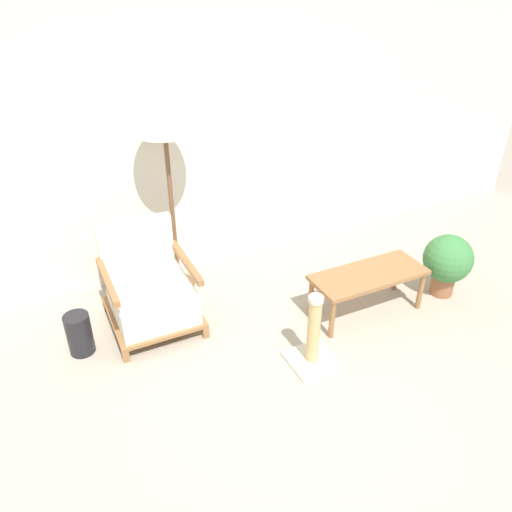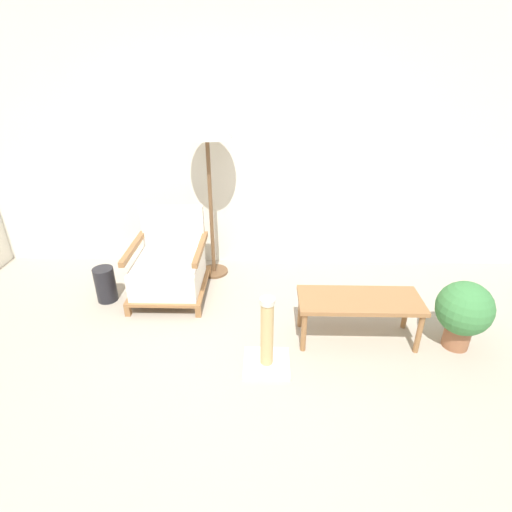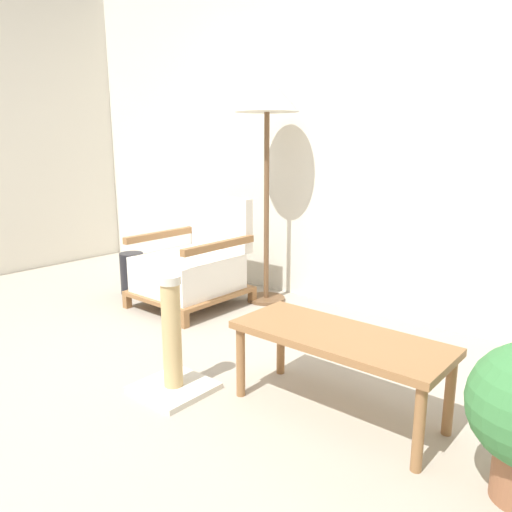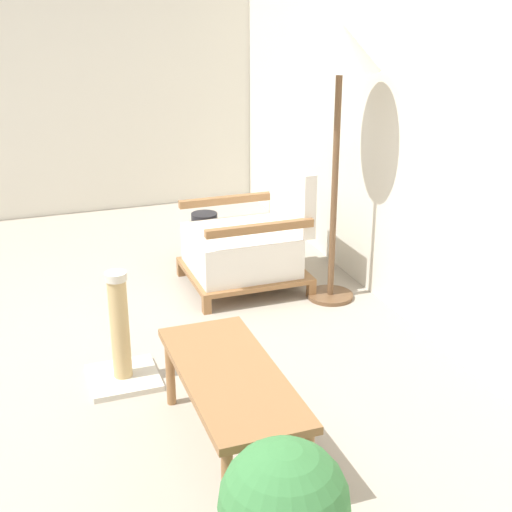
% 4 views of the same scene
% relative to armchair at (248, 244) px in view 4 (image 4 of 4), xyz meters
% --- Properties ---
extents(ground_plane, '(14.00, 14.00, 0.00)m').
position_rel_armchair_xyz_m(ground_plane, '(0.78, -1.59, -0.30)').
color(ground_plane, '#A89E8E').
extents(wall_back, '(8.00, 0.06, 2.70)m').
position_rel_armchair_xyz_m(wall_back, '(0.78, 0.75, 1.05)').
color(wall_back, silver).
rests_on(wall_back, ground_plane).
extents(wall_left, '(0.06, 8.00, 2.70)m').
position_rel_armchair_xyz_m(wall_left, '(-2.05, -1.09, 1.05)').
color(wall_left, silver).
rests_on(wall_left, ground_plane).
extents(armchair, '(0.69, 0.75, 0.81)m').
position_rel_armchair_xyz_m(armchair, '(0.00, 0.00, 0.00)').
color(armchair, olive).
rests_on(armchair, ground_plane).
extents(floor_lamp, '(0.47, 0.47, 1.70)m').
position_rel_armchair_xyz_m(floor_lamp, '(0.37, 0.43, 1.19)').
color(floor_lamp, brown).
rests_on(floor_lamp, ground_plane).
extents(coffee_table, '(0.98, 0.40, 0.39)m').
position_rel_armchair_xyz_m(coffee_table, '(1.68, -0.66, 0.04)').
color(coffee_table, olive).
rests_on(coffee_table, ground_plane).
extents(vase, '(0.19, 0.19, 0.34)m').
position_rel_armchair_xyz_m(vase, '(-0.60, -0.13, -0.13)').
color(vase, black).
rests_on(vase, ground_plane).
extents(potted_plant, '(0.43, 0.43, 0.58)m').
position_rel_armchair_xyz_m(potted_plant, '(2.47, -0.74, 0.04)').
color(potted_plant, '#935B3D').
rests_on(potted_plant, ground_plane).
extents(scratching_post, '(0.35, 0.35, 0.60)m').
position_rel_armchair_xyz_m(scratching_post, '(0.94, -1.01, -0.10)').
color(scratching_post, beige).
rests_on(scratching_post, ground_plane).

